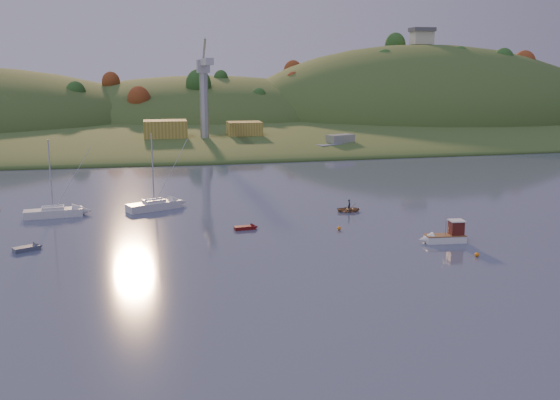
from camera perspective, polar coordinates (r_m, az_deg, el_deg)
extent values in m
plane|color=#343C56|center=(48.34, 3.76, -12.54)|extent=(500.00, 500.00, 0.00)
cube|color=#335020|center=(273.38, -9.35, 7.43)|extent=(620.00, 220.00, 1.50)
ellipsoid|color=#335020|center=(208.69, -8.51, 6.16)|extent=(640.00, 150.00, 7.00)
ellipsoid|color=#335020|center=(254.13, -6.86, 7.19)|extent=(140.00, 120.00, 36.00)
ellipsoid|color=#335020|center=(261.17, 12.51, 7.11)|extent=(150.00, 130.00, 60.00)
cube|color=beige|center=(260.72, 12.83, 14.25)|extent=(8.00, 6.00, 5.00)
cube|color=#595960|center=(260.89, 12.87, 14.95)|extent=(9.00, 7.00, 1.50)
cube|color=slate|center=(166.33, -5.89, 5.25)|extent=(42.00, 16.00, 2.40)
cube|color=olive|center=(166.13, -10.44, 6.36)|extent=(11.00, 8.00, 4.80)
cube|color=olive|center=(168.98, -3.27, 6.48)|extent=(9.00, 7.00, 4.00)
cylinder|color=#B7B7BC|center=(163.22, -6.95, 8.69)|extent=(2.20, 2.20, 18.00)
cube|color=#B7B7BC|center=(163.00, -7.04, 12.03)|extent=(3.20, 3.20, 3.20)
cube|color=#B7B7BC|center=(154.05, -6.75, 12.43)|extent=(1.80, 18.00, 1.60)
cube|color=#B7B7BC|center=(168.00, -7.20, 12.36)|extent=(1.80, 10.00, 1.60)
cube|color=white|center=(76.14, 14.84, -3.45)|extent=(4.84, 2.09, 0.85)
cone|color=white|center=(75.30, 13.17, -3.53)|extent=(1.79, 1.83, 1.70)
cube|color=brown|center=(76.02, 14.86, -3.12)|extent=(4.84, 2.14, 0.11)
cube|color=#531913|center=(76.32, 15.81, -2.48)|extent=(1.62, 1.54, 1.70)
cube|color=white|center=(76.11, 15.85, -1.82)|extent=(1.83, 1.74, 0.14)
cylinder|color=silver|center=(75.75, 14.90, -2.31)|extent=(0.10, 0.10, 2.26)
cube|color=white|center=(91.86, -20.01, -1.12)|extent=(7.95, 3.22, 1.06)
cube|color=white|center=(91.74, -20.04, -0.77)|extent=(3.08, 2.07, 0.68)
cylinder|color=silver|center=(90.89, -20.25, 2.18)|extent=(0.18, 0.18, 9.66)
cylinder|color=silver|center=(91.69, -20.05, -0.61)|extent=(3.08, 0.49, 0.12)
cylinder|color=white|center=(91.67, -20.05, -0.55)|extent=(2.73, 0.68, 0.36)
cube|color=silver|center=(92.57, -11.42, -0.53)|extent=(8.26, 5.55, 1.10)
cube|color=silver|center=(92.45, -11.44, -0.17)|extent=(3.48, 2.90, 0.70)
cylinder|color=silver|center=(91.58, -11.56, 2.86)|extent=(0.18, 0.18, 9.99)
cylinder|color=silver|center=(92.40, -11.45, -0.01)|extent=(2.95, 1.46, 0.12)
cylinder|color=silver|center=(92.38, -11.45, 0.05)|extent=(2.69, 1.51, 0.36)
imported|color=#967653|center=(90.07, 6.34, -0.84)|extent=(3.51, 2.60, 0.70)
imported|color=black|center=(89.99, 6.35, -0.58)|extent=(0.40, 0.58, 1.52)
cube|color=#610D0D|center=(79.67, -3.24, -2.55)|extent=(2.74, 1.32, 0.44)
cone|color=#610D0D|center=(79.99, -2.33, -2.48)|extent=(1.03, 1.15, 1.06)
cube|color=#505869|center=(75.82, -22.18, -4.14)|extent=(3.02, 2.40, 0.50)
cone|color=#505869|center=(76.24, -21.19, -3.98)|extent=(1.44, 1.54, 1.22)
cube|color=slate|center=(158.70, 5.53, 4.88)|extent=(16.85, 11.36, 2.04)
cube|color=#B7B7BC|center=(158.51, 5.54, 5.49)|extent=(7.60, 5.77, 2.72)
sphere|color=orange|center=(71.31, 17.55, -4.78)|extent=(0.50, 0.50, 0.50)
sphere|color=orange|center=(79.50, 5.42, -2.59)|extent=(0.50, 0.50, 0.50)
sphere|color=orange|center=(98.45, -10.81, 0.05)|extent=(0.50, 0.50, 0.50)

